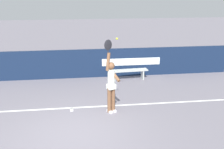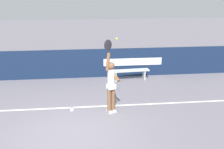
% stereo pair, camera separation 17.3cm
% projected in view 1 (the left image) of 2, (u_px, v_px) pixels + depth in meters
% --- Properties ---
extents(ground_plane, '(60.00, 60.00, 0.00)m').
position_uv_depth(ground_plane, '(72.00, 134.00, 8.18)').
color(ground_plane, slate).
extents(court_lines, '(11.42, 5.17, 0.00)m').
position_uv_depth(court_lines, '(72.00, 146.00, 7.55)').
color(court_lines, white).
rests_on(court_lines, ground).
extents(back_wall, '(14.84, 0.21, 1.29)m').
position_uv_depth(back_wall, '(71.00, 64.00, 13.05)').
color(back_wall, '#132340').
rests_on(back_wall, ground).
extents(tennis_player, '(0.52, 0.50, 2.46)m').
position_uv_depth(tennis_player, '(111.00, 83.00, 9.33)').
color(tennis_player, brown).
rests_on(tennis_player, ground).
extents(tennis_ball, '(0.07, 0.07, 0.07)m').
position_uv_depth(tennis_ball, '(117.00, 39.00, 8.59)').
color(tennis_ball, '#CEDF2E').
extents(courtside_bench_near, '(1.75, 0.48, 0.47)m').
position_uv_depth(courtside_bench_near, '(128.00, 72.00, 12.80)').
color(courtside_bench_near, '#B2B8B3').
rests_on(courtside_bench_near, ground).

